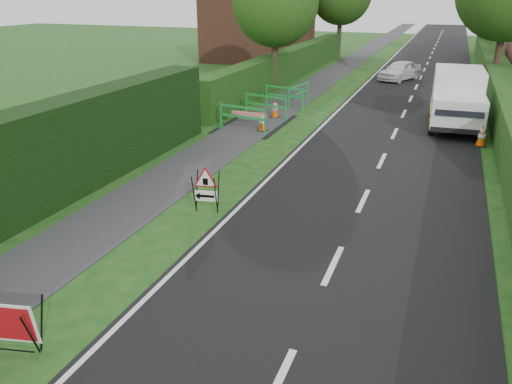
% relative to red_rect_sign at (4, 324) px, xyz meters
% --- Properties ---
extents(ground, '(120.00, 120.00, 0.00)m').
position_rel_red_rect_sign_xyz_m(ground, '(1.54, 3.23, -0.49)').
color(ground, '#144313').
rests_on(ground, ground).
extents(road_surface, '(6.00, 90.00, 0.02)m').
position_rel_red_rect_sign_xyz_m(road_surface, '(4.04, 38.23, -0.49)').
color(road_surface, black).
rests_on(road_surface, ground).
extents(footpath, '(2.00, 90.00, 0.02)m').
position_rel_red_rect_sign_xyz_m(footpath, '(-1.46, 38.23, -0.48)').
color(footpath, '#2D2D30').
rests_on(footpath, ground).
extents(hedge_west_near, '(1.10, 18.00, 2.50)m').
position_rel_red_rect_sign_xyz_m(hedge_west_near, '(-3.46, 3.23, -0.49)').
color(hedge_west_near, black).
rests_on(hedge_west_near, ground).
extents(hedge_west_far, '(1.00, 24.00, 1.80)m').
position_rel_red_rect_sign_xyz_m(hedge_west_far, '(-3.46, 25.23, -0.49)').
color(hedge_west_far, '#14380F').
rests_on(hedge_west_far, ground).
extents(hedge_east, '(1.20, 50.00, 1.50)m').
position_rel_red_rect_sign_xyz_m(hedge_east, '(8.04, 19.23, -0.49)').
color(hedge_east, '#14380F').
rests_on(hedge_east, ground).
extents(house_west, '(7.50, 7.40, 7.88)m').
position_rel_red_rect_sign_xyz_m(house_west, '(-8.46, 33.23, 2.41)').
color(house_west, brown).
rests_on(house_west, ground).
extents(tree_nw, '(4.40, 4.40, 6.70)m').
position_rel_red_rect_sign_xyz_m(tree_nw, '(-3.06, 21.23, 3.99)').
color(tree_nw, '#2D2116').
rests_on(tree_nw, ground).
extents(tree_fe, '(4.20, 4.20, 6.33)m').
position_rel_red_rect_sign_xyz_m(tree_fe, '(7.94, 41.23, 3.73)').
color(tree_fe, '#2D2116').
rests_on(tree_fe, ground).
extents(red_rect_sign, '(1.10, 0.81, 0.85)m').
position_rel_red_rect_sign_xyz_m(red_rect_sign, '(0.00, 0.00, 0.00)').
color(red_rect_sign, black).
rests_on(red_rect_sign, ground).
extents(triangle_sign, '(0.81, 0.81, 1.01)m').
position_rel_red_rect_sign_xyz_m(triangle_sign, '(0.53, 5.62, 0.21)').
color(triangle_sign, black).
rests_on(triangle_sign, ground).
extents(works_van, '(2.08, 4.85, 2.17)m').
position_rel_red_rect_sign_xyz_m(works_van, '(6.11, 16.83, 0.66)').
color(works_van, silver).
rests_on(works_van, ground).
extents(traffic_cone_0, '(0.38, 0.38, 0.79)m').
position_rel_red_rect_sign_xyz_m(traffic_cone_0, '(7.04, 14.17, -0.10)').
color(traffic_cone_0, black).
rests_on(traffic_cone_0, ground).
extents(traffic_cone_1, '(0.38, 0.38, 0.79)m').
position_rel_red_rect_sign_xyz_m(traffic_cone_1, '(6.94, 16.93, -0.10)').
color(traffic_cone_1, black).
rests_on(traffic_cone_1, ground).
extents(traffic_cone_2, '(0.38, 0.38, 0.79)m').
position_rel_red_rect_sign_xyz_m(traffic_cone_2, '(6.46, 18.91, -0.10)').
color(traffic_cone_2, black).
rests_on(traffic_cone_2, ground).
extents(traffic_cone_3, '(0.38, 0.38, 0.79)m').
position_rel_red_rect_sign_xyz_m(traffic_cone_3, '(-0.82, 13.35, -0.10)').
color(traffic_cone_3, black).
rests_on(traffic_cone_3, ground).
extents(traffic_cone_4, '(0.38, 0.38, 0.79)m').
position_rel_red_rect_sign_xyz_m(traffic_cone_4, '(-1.09, 15.61, -0.10)').
color(traffic_cone_4, black).
rests_on(traffic_cone_4, ground).
extents(ped_barrier_0, '(2.09, 0.67, 1.00)m').
position_rel_red_rect_sign_xyz_m(ped_barrier_0, '(-1.55, 13.08, 0.14)').
color(ped_barrier_0, '#198E35').
rests_on(ped_barrier_0, ground).
extents(ped_barrier_1, '(2.09, 0.81, 1.00)m').
position_rel_red_rect_sign_xyz_m(ped_barrier_1, '(-1.45, 15.41, 0.14)').
color(ped_barrier_1, '#198E35').
rests_on(ped_barrier_1, ground).
extents(ped_barrier_2, '(2.08, 0.85, 1.00)m').
position_rel_red_rect_sign_xyz_m(ped_barrier_2, '(-1.31, 17.57, 0.14)').
color(ped_barrier_2, '#198E35').
rests_on(ped_barrier_2, ground).
extents(ped_barrier_3, '(0.68, 2.09, 1.00)m').
position_rel_red_rect_sign_xyz_m(ped_barrier_3, '(-0.85, 18.37, 0.14)').
color(ped_barrier_3, '#198E35').
rests_on(ped_barrier_3, ground).
extents(redwhite_plank, '(1.50, 0.05, 0.25)m').
position_rel_red_rect_sign_xyz_m(redwhite_plank, '(-1.60, 13.87, -0.49)').
color(redwhite_plank, red).
rests_on(redwhite_plank, ground).
extents(hatchback_car, '(2.59, 3.66, 1.16)m').
position_rel_red_rect_sign_xyz_m(hatchback_car, '(2.87, 27.37, 0.09)').
color(hatchback_car, white).
rests_on(hatchback_car, ground).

